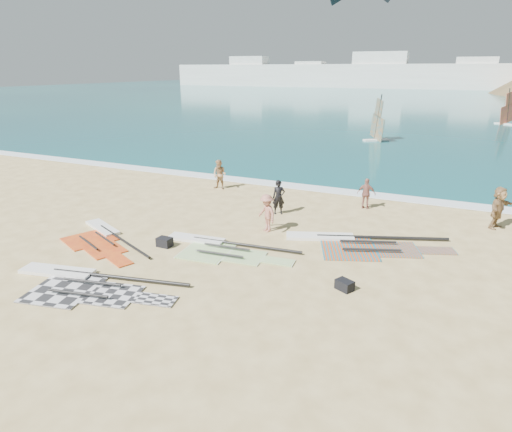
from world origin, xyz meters
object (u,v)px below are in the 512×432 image
at_px(rig_green, 217,247).
at_px(rig_grey, 80,282).
at_px(gear_bag_near, 165,242).
at_px(beachgoer_right, 498,208).
at_px(rig_orange, 354,243).
at_px(beachgoer_back, 366,194).
at_px(gear_bag_far, 345,285).
at_px(beachgoer_left, 220,175).
at_px(beachgoer_mid, 267,213).
at_px(person_wetsuit, 279,197).
at_px(rig_red, 102,237).

bearing_deg(rig_green, rig_grey, -126.18).
height_order(rig_green, gear_bag_near, gear_bag_near).
bearing_deg(beachgoer_right, rig_orange, 155.53).
bearing_deg(beachgoer_back, gear_bag_far, 94.94).
bearing_deg(beachgoer_back, beachgoer_left, -3.15).
xyz_separation_m(beachgoer_back, beachgoer_right, (5.58, -0.41, 0.16)).
distance_m(gear_bag_near, beachgoer_back, 10.04).
bearing_deg(beachgoer_left, beachgoer_mid, -43.95).
bearing_deg(rig_green, beachgoer_back, 54.89).
xyz_separation_m(rig_green, beachgoer_back, (4.19, 7.31, 0.70)).
bearing_deg(rig_orange, beachgoer_left, 130.09).
distance_m(person_wetsuit, beachgoer_mid, 2.36).
bearing_deg(beachgoer_left, gear_bag_far, -42.22).
xyz_separation_m(gear_bag_far, beachgoer_left, (-9.20, 8.68, 0.68)).
bearing_deg(rig_grey, beachgoer_left, 85.36).
xyz_separation_m(rig_green, rig_red, (-4.68, -1.04, -0.00)).
bearing_deg(beachgoer_left, person_wetsuit, -29.20).
xyz_separation_m(person_wetsuit, beachgoer_right, (9.14, 2.11, 0.10)).
relative_size(rig_grey, beachgoer_left, 3.63).
xyz_separation_m(rig_orange, gear_bag_far, (0.50, -3.75, 0.11)).
bearing_deg(rig_orange, gear_bag_near, -174.24).
distance_m(gear_bag_far, beachgoer_right, 9.31).
bearing_deg(rig_red, rig_grey, -32.20).
relative_size(beachgoer_left, beachgoer_right, 0.92).
bearing_deg(gear_bag_near, rig_green, 18.68).
height_order(rig_orange, beachgoer_mid, beachgoer_mid).
relative_size(rig_grey, rig_green, 1.11).
xyz_separation_m(rig_grey, beachgoer_back, (6.74, 11.57, 0.70)).
bearing_deg(gear_bag_far, person_wetsuit, 127.36).
relative_size(rig_orange, gear_bag_near, 11.77).
distance_m(person_wetsuit, beachgoer_right, 9.38).
relative_size(rig_grey, beachgoer_right, 3.32).
relative_size(rig_orange, beachgoer_right, 3.56).
relative_size(gear_bag_far, beachgoer_mid, 0.33).
bearing_deg(beachgoer_mid, rig_red, -114.89).
xyz_separation_m(beachgoer_mid, beachgoer_back, (3.18, 4.84, -0.05)).
distance_m(rig_orange, beachgoer_mid, 3.74).
distance_m(beachgoer_left, beachgoer_mid, 7.13).
height_order(rig_orange, beachgoer_left, beachgoer_left).
relative_size(rig_orange, rig_red, 1.31).
xyz_separation_m(rig_grey, rig_green, (2.55, 4.26, -0.00)).
bearing_deg(gear_bag_near, beachgoer_mid, 46.80).
bearing_deg(beachgoer_mid, rig_orange, 35.29).
bearing_deg(gear_bag_far, rig_red, 179.25).
bearing_deg(beachgoer_right, gear_bag_near, 148.13).
height_order(gear_bag_far, beachgoer_left, beachgoer_left).
bearing_deg(beachgoer_left, beachgoer_back, -0.31).
height_order(rig_grey, rig_red, rig_grey).
xyz_separation_m(rig_green, gear_bag_near, (-1.92, -0.65, 0.13)).
distance_m(person_wetsuit, beachgoer_back, 4.36).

